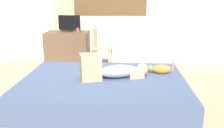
{
  "coord_description": "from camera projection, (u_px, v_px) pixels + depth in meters",
  "views": [
    {
      "loc": [
        0.43,
        -3.21,
        1.5
      ],
      "look_at": [
        0.23,
        0.14,
        0.57
      ],
      "focal_mm": 40.29,
      "sensor_mm": 36.0,
      "label": 1
    }
  ],
  "objects": [
    {
      "name": "person_lying",
      "position": [
        112.0,
        70.0,
        3.35
      ],
      "size": [
        0.93,
        0.5,
        0.34
      ],
      "color": "#8C939E",
      "rests_on": "bed"
    },
    {
      "name": "curtain_left",
      "position": [
        63.0,
        5.0,
        5.5
      ],
      "size": [
        0.44,
        0.06,
        2.56
      ],
      "primitive_type": "cube",
      "color": "#ADCC75",
      "rests_on": "ground"
    },
    {
      "name": "chair_by_desk",
      "position": [
        99.0,
        45.0,
        5.11
      ],
      "size": [
        0.41,
        0.41,
        0.86
      ],
      "color": "tan",
      "rests_on": "ground"
    },
    {
      "name": "ground_plane",
      "position": [
        95.0,
        106.0,
        3.52
      ],
      "size": [
        16.0,
        16.0,
        0.0
      ],
      "primitive_type": "plane",
      "color": "tan"
    },
    {
      "name": "cat",
      "position": [
        160.0,
        69.0,
        3.54
      ],
      "size": [
        0.36,
        0.12,
        0.21
      ],
      "color": "#C67A2D",
      "rests_on": "bed"
    },
    {
      "name": "desk",
      "position": [
        68.0,
        49.0,
        5.46
      ],
      "size": [
        0.9,
        0.56,
        0.74
      ],
      "color": "brown",
      "rests_on": "ground"
    },
    {
      "name": "bed",
      "position": [
        104.0,
        94.0,
        3.4
      ],
      "size": [
        2.22,
        1.73,
        0.42
      ],
      "color": "#997A56",
      "rests_on": "ground"
    },
    {
      "name": "tv_monitor",
      "position": [
        69.0,
        23.0,
        5.31
      ],
      "size": [
        0.48,
        0.1,
        0.35
      ],
      "color": "black",
      "rests_on": "desk"
    },
    {
      "name": "cup",
      "position": [
        78.0,
        30.0,
        5.26
      ],
      "size": [
        0.07,
        0.07,
        0.09
      ],
      "primitive_type": "cylinder",
      "color": "#B23D38",
      "rests_on": "desk"
    }
  ]
}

